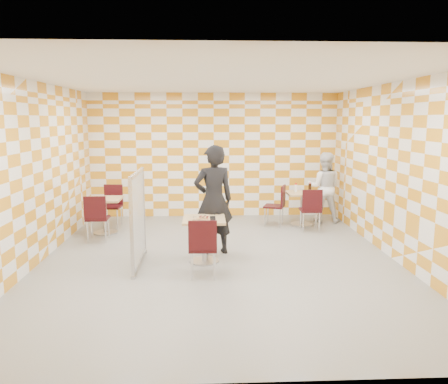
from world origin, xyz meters
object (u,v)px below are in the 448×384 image
at_px(second_table, 302,203).
at_px(empty_table, 105,210).
at_px(chair_empty_far, 112,202).
at_px(sport_bottle, 296,188).
at_px(man_dark, 213,200).
at_px(main_table, 204,233).
at_px(partition, 138,218).
at_px(chair_second_front, 311,207).
at_px(soda_bottle, 310,188).
at_px(man_white, 324,187).
at_px(chair_second_side, 278,202).
at_px(chair_main_front, 203,244).
at_px(chair_empty_near, 96,215).

height_order(second_table, empty_table, same).
bearing_deg(chair_empty_far, sport_bottle, -0.29).
bearing_deg(second_table, man_dark, -135.41).
bearing_deg(main_table, partition, -174.37).
distance_m(second_table, sport_bottle, 0.37).
bearing_deg(sport_bottle, chair_second_front, -75.39).
relative_size(empty_table, sport_bottle, 3.75).
distance_m(chair_second_front, soda_bottle, 0.70).
height_order(empty_table, man_dark, man_dark).
bearing_deg(chair_empty_far, man_white, 2.47).
height_order(chair_empty_far, man_white, man_white).
distance_m(chair_second_front, man_white, 1.11).
relative_size(chair_second_side, partition, 0.60).
xyz_separation_m(chair_second_front, chair_empty_far, (-4.32, 0.73, 0.00)).
bearing_deg(second_table, chair_main_front, -124.15).
xyz_separation_m(second_table, man_white, (0.58, 0.34, 0.30)).
distance_m(chair_second_front, chair_empty_near, 4.40).
bearing_deg(second_table, soda_bottle, 3.99).
relative_size(chair_empty_far, man_white, 0.57).
bearing_deg(main_table, chair_main_front, -91.43).
distance_m(chair_empty_far, man_dark, 3.12).
xyz_separation_m(main_table, empty_table, (-2.08, 1.96, 0.00)).
bearing_deg(soda_bottle, empty_table, -172.97).
distance_m(chair_main_front, man_dark, 1.36).
distance_m(empty_table, man_white, 4.96).
bearing_deg(chair_second_front, second_table, 95.28).
height_order(man_white, soda_bottle, man_white).
xyz_separation_m(chair_second_front, sport_bottle, (-0.19, 0.71, 0.29)).
relative_size(partition, sport_bottle, 7.75).
relative_size(chair_second_front, partition, 0.60).
relative_size(second_table, soda_bottle, 3.26).
xyz_separation_m(man_dark, man_white, (2.63, 2.35, -0.16)).
bearing_deg(chair_empty_far, soda_bottle, -1.52).
distance_m(chair_second_side, sport_bottle, 0.56).
bearing_deg(main_table, chair_empty_near, 147.89).
distance_m(chair_empty_near, partition, 1.76).
bearing_deg(partition, sport_bottle, 40.70).
bearing_deg(chair_second_front, main_table, -140.13).
height_order(chair_empty_near, chair_empty_far, same).
xyz_separation_m(man_white, sport_bottle, (-0.71, -0.23, 0.03)).
relative_size(partition, soda_bottle, 6.74).
bearing_deg(chair_second_side, soda_bottle, 7.82).
bearing_deg(chair_empty_far, partition, -70.24).
bearing_deg(main_table, empty_table, 136.73).
bearing_deg(chair_second_front, empty_table, 179.14).
xyz_separation_m(chair_second_side, man_dark, (-1.49, -1.93, 0.42)).
xyz_separation_m(main_table, second_table, (2.21, 2.50, 0.00)).
relative_size(chair_main_front, chair_empty_near, 1.00).
xyz_separation_m(chair_second_side, man_white, (1.14, 0.43, 0.27)).
bearing_deg(second_table, man_white, 30.16).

